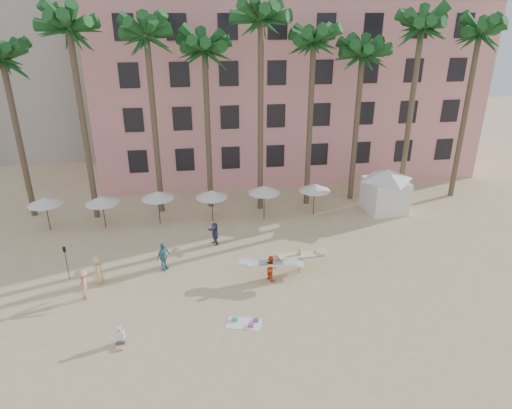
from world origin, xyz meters
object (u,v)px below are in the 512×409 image
object	(u,v)px
pink_hotel	(284,86)
carrier_yellow	(300,258)
carrier_white	(271,267)
cabana	(386,186)

from	to	relation	value
pink_hotel	carrier_yellow	xyz separation A→B (m)	(-2.96, -21.60, -7.07)
carrier_yellow	carrier_white	world-z (taller)	carrier_yellow
carrier_yellow	carrier_white	distance (m)	2.04
carrier_white	carrier_yellow	bearing A→B (deg)	19.24
cabana	carrier_white	bearing A→B (deg)	-140.22
pink_hotel	cabana	bearing A→B (deg)	-66.18
carrier_yellow	carrier_white	size ratio (longest dim) A/B	0.93
cabana	pink_hotel	bearing A→B (deg)	113.82
pink_hotel	carrier_white	world-z (taller)	pink_hotel
cabana	carrier_white	size ratio (longest dim) A/B	1.49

